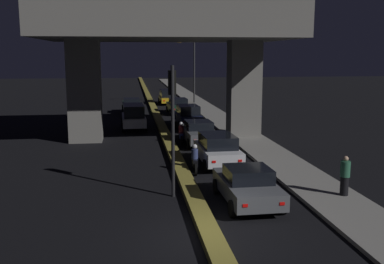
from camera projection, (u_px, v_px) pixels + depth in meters
name	position (u px, v px, depth m)	size (l,w,h in m)	color
ground_plane	(209.00, 237.00, 14.08)	(200.00, 200.00, 0.00)	black
median_divider	(153.00, 107.00, 48.23)	(0.67, 126.00, 0.26)	olive
sidewalk_right	(215.00, 115.00, 42.13)	(2.51, 126.00, 0.15)	gray
elevated_overpass	(166.00, 30.00, 29.21)	(15.80, 10.60, 9.69)	slate
traffic_light_left_of_median	(172.00, 108.00, 17.61)	(0.30, 0.49, 5.25)	black
street_lamp	(192.00, 66.00, 51.73)	(2.08, 0.32, 7.34)	#2D2D30
car_grey_lead	(247.00, 185.00, 17.14)	(2.08, 4.19, 1.45)	#515459
car_white_second	(218.00, 149.00, 23.19)	(2.08, 4.21, 1.60)	silver
car_grey_third	(198.00, 132.00, 28.71)	(2.12, 4.85, 1.50)	#515459
car_dark_blue_fourth	(188.00, 115.00, 36.11)	(2.07, 4.29, 1.65)	#141938
car_dark_green_fifth	(178.00, 106.00, 43.61)	(2.08, 4.39, 1.51)	black
car_taxi_yellow_sixth	(168.00, 96.00, 51.99)	(2.01, 4.16, 1.69)	gold
car_white_lead_oncoming	(134.00, 116.00, 34.51)	(1.98, 4.46, 1.89)	silver
car_dark_green_second_oncoming	(132.00, 106.00, 43.76)	(1.98, 4.70, 1.47)	black
motorcycle_black_filtering_near	(195.00, 160.00, 21.74)	(0.34, 1.86, 1.39)	black
motorcycle_blue_filtering_mid	(181.00, 134.00, 28.85)	(0.34, 1.88, 1.41)	black
motorcycle_white_filtering_far	(174.00, 120.00, 34.95)	(0.34, 1.80, 1.45)	black
pedestrian_on_sidewalk	(345.00, 176.00, 17.68)	(0.39, 0.39, 1.59)	black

